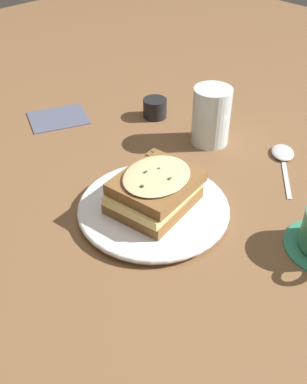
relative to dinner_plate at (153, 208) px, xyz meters
The scene contains 7 objects.
ground_plane 0.04m from the dinner_plate, 134.31° to the right, with size 2.40×2.40×0.00m, color brown.
dinner_plate is the anchor object (origin of this frame).
sandwich 0.04m from the dinner_plate, behind, with size 0.16×0.13×0.06m.
water_glass 0.26m from the dinner_plate, 160.41° to the right, with size 0.08×0.08×0.12m, color silver.
spoon 0.30m from the dinner_plate, 169.80° to the left, with size 0.15×0.13×0.01m.
napkin 0.39m from the dinner_plate, 100.17° to the right, with size 0.12×0.10×0.00m, color #4C5166.
condiment_pot 0.33m from the dinner_plate, 134.11° to the right, with size 0.05×0.05×0.04m, color black.
Camera 1 is at (0.42, 0.44, 0.49)m, focal length 42.00 mm.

